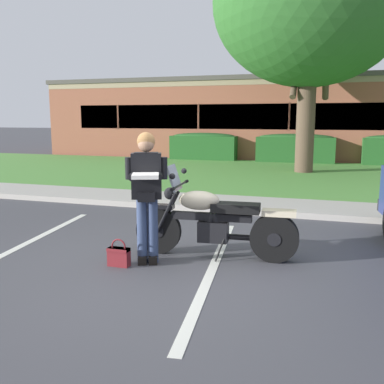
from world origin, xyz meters
name	(u,v)px	position (x,y,z in m)	size (l,w,h in m)	color
ground_plane	(175,268)	(0.00, 0.00, 0.00)	(140.00, 140.00, 0.00)	#424247
curb_strip	(234,210)	(0.00, 3.42, 0.06)	(60.00, 0.20, 0.12)	#ADA89E
concrete_walk	(242,204)	(0.00, 4.27, 0.04)	(60.00, 1.50, 0.08)	#ADA89E
grass_lawn	(274,175)	(0.00, 9.50, 0.03)	(60.00, 8.96, 0.06)	#518E3D
stall_stripe_0	(21,246)	(-2.51, 0.20, 0.00)	(0.12, 4.40, 0.01)	silver
stall_stripe_1	(213,267)	(0.45, 0.20, 0.00)	(0.12, 4.40, 0.01)	silver
motorcycle	(221,222)	(0.44, 0.62, 0.49)	(2.24, 0.82, 1.26)	black
rider_person	(147,187)	(-0.41, 0.10, 1.01)	(0.56, 0.66, 1.70)	black
handbag	(119,255)	(-0.72, -0.13, 0.14)	(0.28, 0.13, 0.36)	maroon
shade_tree	(311,3)	(0.90, 10.40, 5.55)	(6.34, 6.34, 8.27)	brown
hedge_left	(204,146)	(-3.70, 13.91, 0.65)	(2.97, 0.90, 1.24)	#235623
hedge_center_left	(295,148)	(0.32, 13.91, 0.65)	(3.22, 0.90, 1.24)	#235623
brick_building	(299,118)	(-0.01, 19.70, 1.87)	(23.96, 11.22, 3.74)	#93513D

